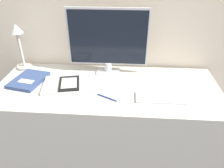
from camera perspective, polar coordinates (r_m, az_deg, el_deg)
wall_back at (r=1.66m, az=-0.20°, el=20.95°), size 3.60×0.05×2.40m
desk at (r=1.71m, az=-1.07°, el=-10.75°), size 1.53×0.63×0.71m
monitor at (r=1.57m, az=-1.08°, el=11.41°), size 0.58×0.11×0.48m
keyboard at (r=1.40m, az=12.44°, el=-3.56°), size 0.30×0.12×0.01m
laptop at (r=1.53m, az=-11.34°, el=-0.08°), size 0.37×0.29×0.02m
ereader at (r=1.51m, az=-11.14°, el=0.17°), size 0.17×0.22×0.01m
desk_lamp at (r=1.79m, az=-23.16°, el=10.18°), size 0.11×0.11×0.35m
notebook at (r=1.65m, az=-20.95°, el=0.98°), size 0.24×0.30×0.03m
pen at (r=1.37m, az=-1.36°, el=-3.55°), size 0.13×0.08×0.01m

